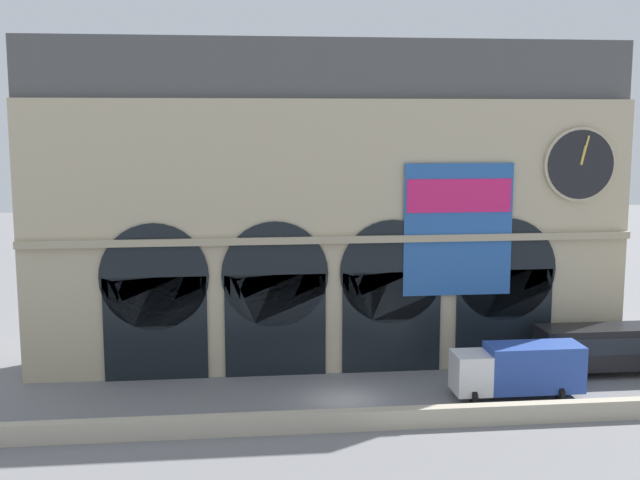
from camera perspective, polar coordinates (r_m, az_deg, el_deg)
The scene contains 5 objects.
ground_plane at distance 47.65m, azimuth 1.76°, elevation -11.14°, with size 200.00×200.00×0.00m, color slate.
quay_parapet_wall at distance 43.20m, azimuth 2.66°, elevation -12.50°, with size 90.00×0.70×1.06m, color #B2A891.
station_building at distance 52.47m, azimuth 0.71°, elevation 2.11°, with size 38.35×5.08×20.95m.
box_truck_mideast at distance 48.87m, azimuth 13.78°, elevation -8.78°, with size 7.50×2.91×3.12m.
bus_east at distance 55.15m, azimuth 20.56°, elevation -7.01°, with size 11.00×3.25×3.10m.
Camera 1 is at (-6.50, -44.41, 16.00)m, focal length 45.55 mm.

